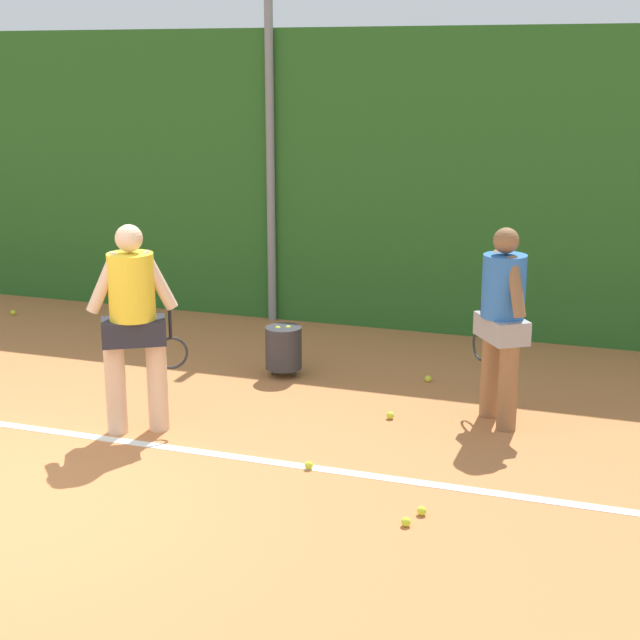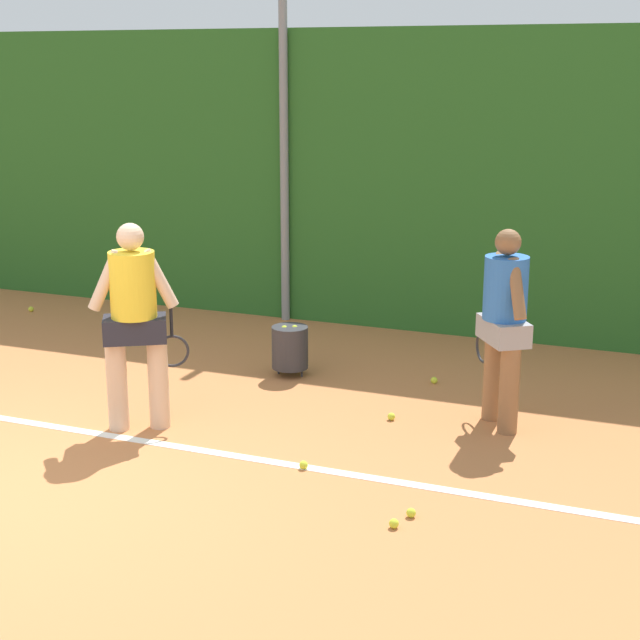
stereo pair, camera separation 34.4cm
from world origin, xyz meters
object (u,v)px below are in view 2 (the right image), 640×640
object	(u,v)px
tennis_ball_3	(304,465)
tennis_ball_4	(394,524)
ball_hopper	(290,347)
tennis_ball_0	(411,513)
player_midcourt	(504,318)
tennis_ball_1	(31,309)
player_foreground_near	(135,316)
tennis_ball_6	(391,417)
tennis_ball_7	(434,380)

from	to	relation	value
tennis_ball_3	tennis_ball_4	xyz separation A→B (m)	(0.93, -0.67, 0.00)
ball_hopper	tennis_ball_0	xyz separation A→B (m)	(1.98, -2.53, -0.26)
player_midcourt	tennis_ball_0	bearing A→B (deg)	138.55
tennis_ball_1	tennis_ball_4	bearing A→B (deg)	-33.03
player_foreground_near	tennis_ball_6	xyz separation A→B (m)	(1.94, 0.95, -0.95)
tennis_ball_0	tennis_ball_6	distance (m)	1.84
tennis_ball_3	tennis_ball_4	world-z (taller)	same
player_midcourt	tennis_ball_7	world-z (taller)	player_midcourt
ball_hopper	tennis_ball_1	bearing A→B (deg)	164.29
tennis_ball_3	player_foreground_near	bearing A→B (deg)	170.02
tennis_ball_0	tennis_ball_4	distance (m)	0.20
ball_hopper	tennis_ball_1	size ratio (longest dim) A/B	7.78
player_foreground_near	tennis_ball_7	world-z (taller)	player_foreground_near
tennis_ball_0	tennis_ball_1	size ratio (longest dim) A/B	1.00
tennis_ball_3	tennis_ball_0	bearing A→B (deg)	-25.61
player_midcourt	tennis_ball_4	world-z (taller)	player_midcourt
tennis_ball_0	tennis_ball_6	xyz separation A→B (m)	(-0.67, 1.71, 0.00)
player_midcourt	ball_hopper	size ratio (longest dim) A/B	3.32
tennis_ball_4	tennis_ball_0	bearing A→B (deg)	71.96
tennis_ball_1	tennis_ball_4	xyz separation A→B (m)	(5.92, -3.85, 0.00)
tennis_ball_0	tennis_ball_7	bearing A→B (deg)	101.68
tennis_ball_1	tennis_ball_3	distance (m)	5.92
ball_hopper	tennis_ball_4	xyz separation A→B (m)	(1.92, -2.72, -0.26)
player_foreground_near	tennis_ball_7	size ratio (longest dim) A/B	26.68
tennis_ball_4	player_foreground_near	bearing A→B (deg)	159.50
tennis_ball_0	tennis_ball_3	bearing A→B (deg)	154.39
tennis_ball_6	tennis_ball_3	bearing A→B (deg)	-104.37
player_foreground_near	tennis_ball_0	size ratio (longest dim) A/B	26.68
tennis_ball_6	tennis_ball_4	bearing A→B (deg)	-72.22
tennis_ball_4	tennis_ball_6	distance (m)	2.00
tennis_ball_6	player_midcourt	bearing A→B (deg)	14.07
tennis_ball_3	tennis_ball_4	size ratio (longest dim) A/B	1.00
tennis_ball_0	player_midcourt	bearing A→B (deg)	83.57
tennis_ball_7	player_foreground_near	bearing A→B (deg)	-134.85
player_foreground_near	ball_hopper	xyz separation A→B (m)	(0.63, 1.77, -0.69)
player_midcourt	tennis_ball_4	bearing A→B (deg)	137.46
player_midcourt	tennis_ball_3	distance (m)	2.11
tennis_ball_0	tennis_ball_4	size ratio (longest dim) A/B	1.00
tennis_ball_3	ball_hopper	bearing A→B (deg)	115.72
ball_hopper	tennis_ball_3	size ratio (longest dim) A/B	7.78
ball_hopper	tennis_ball_6	distance (m)	1.56
tennis_ball_0	tennis_ball_1	distance (m)	7.02
player_midcourt	tennis_ball_1	size ratio (longest dim) A/B	25.79
tennis_ball_7	tennis_ball_6	bearing A→B (deg)	-94.93
ball_hopper	tennis_ball_4	size ratio (longest dim) A/B	7.78
tennis_ball_4	tennis_ball_3	bearing A→B (deg)	144.25
tennis_ball_7	tennis_ball_1	bearing A→B (deg)	171.03
player_midcourt	ball_hopper	world-z (taller)	player_midcourt
ball_hopper	tennis_ball_0	world-z (taller)	ball_hopper
tennis_ball_1	tennis_ball_6	xyz separation A→B (m)	(5.31, -1.95, 0.00)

